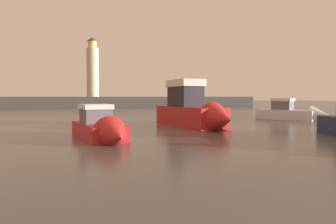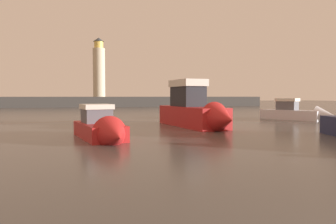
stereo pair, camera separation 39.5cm
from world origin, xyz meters
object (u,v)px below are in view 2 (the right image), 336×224
at_px(lighthouse, 99,69).
at_px(motorboat_1, 196,111).
at_px(motorboat_4, 300,113).
at_px(motorboat_3, 103,129).

relative_size(lighthouse, motorboat_1, 1.35).
height_order(motorboat_1, motorboat_4, motorboat_1).
distance_m(lighthouse, motorboat_3, 51.53).
bearing_deg(motorboat_1, motorboat_3, -142.31).
bearing_deg(motorboat_1, lighthouse, 97.24).
xyz_separation_m(lighthouse, motorboat_4, (17.43, -41.82, -7.35)).
height_order(motorboat_1, motorboat_3, motorboat_1).
distance_m(motorboat_1, motorboat_4, 12.28).
xyz_separation_m(motorboat_1, motorboat_4, (11.62, 3.93, -0.55)).
bearing_deg(motorboat_3, motorboat_4, 26.50).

